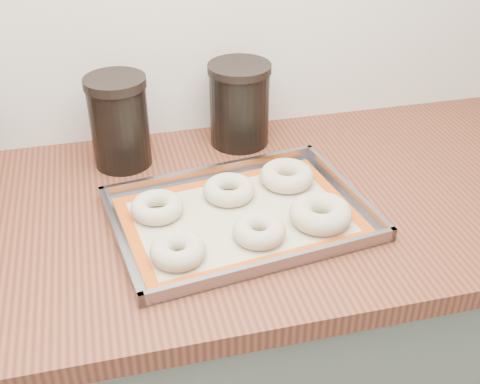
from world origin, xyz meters
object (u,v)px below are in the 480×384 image
object	(u,v)px
baking_tray	(240,216)
bagel_back_right	(287,176)
bagel_front_mid	(259,231)
bagel_back_mid	(229,190)
bagel_front_left	(178,250)
canister_right	(239,104)
canister_mid	(119,122)
bagel_back_left	(157,207)
bagel_front_right	(321,213)

from	to	relation	value
baking_tray	bagel_back_right	world-z (taller)	bagel_back_right
bagel_front_mid	bagel_back_mid	bearing A→B (deg)	98.49
bagel_front_left	bagel_back_mid	bearing A→B (deg)	52.51
bagel_back_mid	baking_tray	bearing A→B (deg)	-86.50
canister_right	canister_mid	bearing A→B (deg)	-172.87
bagel_front_mid	canister_right	world-z (taller)	canister_right
bagel_back_left	canister_right	xyz separation A→B (m)	(0.22, 0.25, 0.07)
bagel_front_left	bagel_front_mid	world-z (taller)	bagel_front_left
bagel_front_left	bagel_back_left	size ratio (longest dim) A/B	0.97
baking_tray	bagel_front_mid	size ratio (longest dim) A/B	5.32
bagel_back_right	bagel_front_mid	bearing A→B (deg)	-122.16
bagel_back_left	bagel_back_mid	xyz separation A→B (m)	(0.14, 0.03, 0.00)
bagel_front_right	bagel_back_mid	distance (m)	0.19
canister_mid	canister_right	size ratio (longest dim) A/B	1.05
baking_tray	bagel_front_left	size ratio (longest dim) A/B	5.27
baking_tray	bagel_front_right	bearing A→B (deg)	-20.57
bagel_front_right	bagel_back_mid	xyz separation A→B (m)	(-0.14, 0.12, -0.00)
bagel_back_right	canister_mid	distance (m)	0.36
bagel_front_left	canister_right	xyz separation A→B (m)	(0.20, 0.39, 0.07)
bagel_back_mid	canister_mid	distance (m)	0.28
bagel_front_left	canister_mid	bearing A→B (deg)	99.79
bagel_front_mid	bagel_front_right	size ratio (longest dim) A/B	0.83
bagel_front_left	bagel_back_left	world-z (taller)	bagel_front_left
bagel_front_mid	bagel_back_right	xyz separation A→B (m)	(0.10, 0.16, 0.00)
baking_tray	bagel_front_right	xyz separation A→B (m)	(0.14, -0.05, 0.02)
bagel_front_right	bagel_front_left	bearing A→B (deg)	-171.27
bagel_back_right	bagel_back_left	bearing A→B (deg)	-170.18
bagel_front_right	bagel_back_mid	size ratio (longest dim) A/B	1.14
bagel_back_left	canister_mid	world-z (taller)	canister_mid
bagel_front_right	canister_mid	bearing A→B (deg)	136.35
bagel_front_left	canister_mid	distance (m)	0.37
bagel_front_mid	canister_right	distance (m)	0.38
baking_tray	canister_mid	size ratio (longest dim) A/B	2.58
bagel_front_left	bagel_back_mid	world-z (taller)	bagel_front_left
bagel_front_mid	bagel_front_left	bearing A→B (deg)	-171.60
bagel_back_mid	canister_mid	world-z (taller)	canister_mid
canister_mid	canister_right	distance (m)	0.27
bagel_front_mid	canister_mid	xyz separation A→B (m)	(-0.21, 0.33, 0.08)
bagel_back_left	bagel_back_right	world-z (taller)	bagel_back_right
bagel_back_left	canister_mid	distance (m)	0.23
bagel_front_right	baking_tray	bearing A→B (deg)	159.43
canister_right	bagel_back_right	bearing A→B (deg)	-77.04
bagel_back_right	canister_right	size ratio (longest dim) A/B	0.58
bagel_front_mid	bagel_back_left	world-z (taller)	bagel_front_mid
bagel_back_mid	bagel_back_right	world-z (taller)	bagel_back_right
bagel_front_mid	bagel_front_right	bearing A→B (deg)	9.13
baking_tray	canister_mid	distance (m)	0.34
baking_tray	bagel_back_left	world-z (taller)	bagel_back_left
bagel_front_left	canister_mid	world-z (taller)	canister_mid
bagel_back_left	bagel_back_mid	world-z (taller)	same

